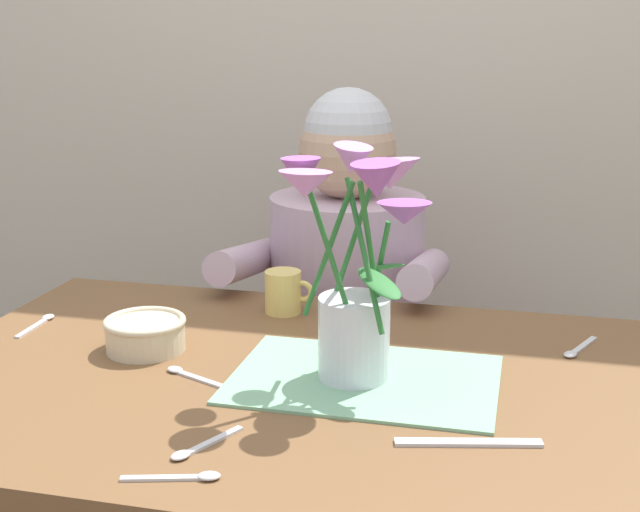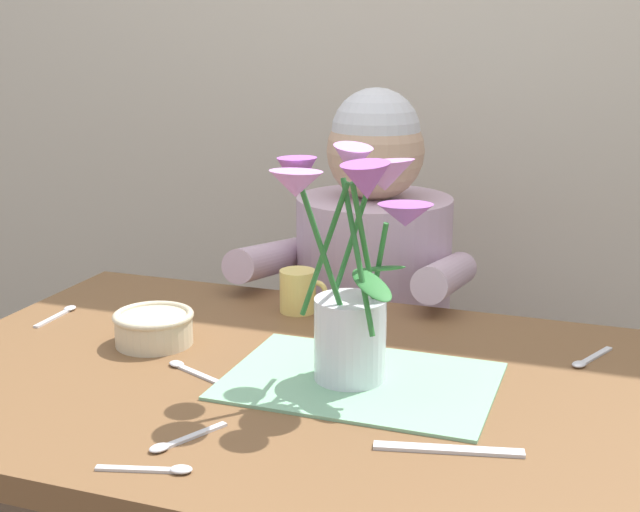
# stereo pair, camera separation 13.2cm
# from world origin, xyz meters

# --- Properties ---
(wood_panel_backdrop) EXTENTS (4.00, 0.10, 2.50)m
(wood_panel_backdrop) POSITION_xyz_m (0.00, 1.05, 1.25)
(wood_panel_backdrop) COLOR beige
(wood_panel_backdrop) RESTS_ON ground_plane
(dining_table) EXTENTS (1.20, 0.80, 0.74)m
(dining_table) POSITION_xyz_m (0.00, 0.00, 0.64)
(dining_table) COLOR brown
(dining_table) RESTS_ON ground_plane
(seated_person) EXTENTS (0.45, 0.47, 1.14)m
(seated_person) POSITION_xyz_m (-0.05, 0.62, 0.56)
(seated_person) COLOR #4C4C56
(seated_person) RESTS_ON ground_plane
(striped_placemat) EXTENTS (0.40, 0.28, 0.00)m
(striped_placemat) POSITION_xyz_m (0.11, 0.01, 0.74)
(striped_placemat) COLOR #7AB289
(striped_placemat) RESTS_ON dining_table
(flower_vase) EXTENTS (0.22, 0.27, 0.35)m
(flower_vase) POSITION_xyz_m (0.10, 0.01, 0.92)
(flower_vase) COLOR silver
(flower_vase) RESTS_ON dining_table
(ceramic_bowl) EXTENTS (0.14, 0.14, 0.06)m
(ceramic_bowl) POSITION_xyz_m (-0.27, 0.05, 0.77)
(ceramic_bowl) COLOR beige
(ceramic_bowl) RESTS_ON dining_table
(dinner_knife) EXTENTS (0.19, 0.06, 0.00)m
(dinner_knife) POSITION_xyz_m (0.28, -0.16, 0.74)
(dinner_knife) COLOR silver
(dinner_knife) RESTS_ON dining_table
(coffee_cup) EXTENTS (0.09, 0.07, 0.08)m
(coffee_cup) POSITION_xyz_m (-0.10, 0.29, 0.78)
(coffee_cup) COLOR #E5C666
(coffee_cup) RESTS_ON dining_table
(spoon_0) EXTENTS (0.07, 0.11, 0.01)m
(spoon_0) POSITION_xyz_m (-0.06, -0.26, 0.74)
(spoon_0) COLOR silver
(spoon_0) RESTS_ON dining_table
(spoon_1) EXTENTS (0.12, 0.05, 0.01)m
(spoon_1) POSITION_xyz_m (-0.04, -0.33, 0.74)
(spoon_1) COLOR silver
(spoon_1) RESTS_ON dining_table
(spoon_2) EXTENTS (0.06, 0.11, 0.01)m
(spoon_2) POSITION_xyz_m (0.42, 0.21, 0.74)
(spoon_2) COLOR silver
(spoon_2) RESTS_ON dining_table
(spoon_3) EXTENTS (0.02, 0.12, 0.01)m
(spoon_3) POSITION_xyz_m (-0.51, 0.12, 0.74)
(spoon_3) COLOR silver
(spoon_3) RESTS_ON dining_table
(spoon_4) EXTENTS (0.11, 0.06, 0.01)m
(spoon_4) POSITION_xyz_m (-0.16, -0.04, 0.74)
(spoon_4) COLOR silver
(spoon_4) RESTS_ON dining_table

